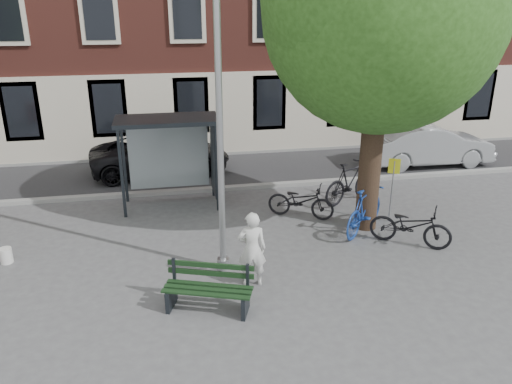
{
  "coord_description": "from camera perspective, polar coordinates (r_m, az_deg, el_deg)",
  "views": [
    {
      "loc": [
        -1.16,
        -9.85,
        5.56
      ],
      "look_at": [
        0.94,
        0.99,
        1.4
      ],
      "focal_mm": 35.0,
      "sensor_mm": 36.0,
      "label": 1
    }
  ],
  "objects": [
    {
      "name": "bus_shelter",
      "position": [
        14.43,
        -8.46,
        5.81
      ],
      "size": [
        2.85,
        1.45,
        2.62
      ],
      "color": "#1E2328",
      "rests_on": "ground"
    },
    {
      "name": "bench",
      "position": [
        9.82,
        -5.46,
        -11.12
      ],
      "size": [
        1.79,
        1.09,
        0.88
      ],
      "rotation": [
        0.0,
        0.0,
        -0.35
      ],
      "color": "#1E2328",
      "rests_on": "ground"
    },
    {
      "name": "tree_right",
      "position": [
        12.36,
        14.7,
        20.29
      ],
      "size": [
        5.76,
        5.6,
        8.2
      ],
      "color": "black",
      "rests_on": "ground"
    },
    {
      "name": "painter",
      "position": [
        10.37,
        -0.48,
        -6.55
      ],
      "size": [
        0.63,
        0.45,
        1.64
      ],
      "primitive_type": "imported",
      "rotation": [
        0.0,
        0.0,
        3.05
      ],
      "color": "silver",
      "rests_on": "ground"
    },
    {
      "name": "bike_b",
      "position": [
        13.13,
        12.31,
        -1.96
      ],
      "size": [
        1.89,
        1.85,
        1.24
      ],
      "primitive_type": "imported",
      "rotation": [
        0.0,
        0.0,
        2.34
      ],
      "color": "navy",
      "rests_on": "ground"
    },
    {
      "name": "curb_far",
      "position": [
        19.67,
        -7.16,
        4.25
      ],
      "size": [
        40.0,
        0.25,
        0.12
      ],
      "primitive_type": "cube",
      "color": "gray",
      "rests_on": "ground"
    },
    {
      "name": "bike_d",
      "position": [
        15.04,
        10.72,
        1.15
      ],
      "size": [
        2.14,
        1.51,
        1.26
      ],
      "primitive_type": "imported",
      "rotation": [
        0.0,
        0.0,
        2.06
      ],
      "color": "black",
      "rests_on": "ground"
    },
    {
      "name": "car_dark",
      "position": [
        17.68,
        -10.85,
        4.18
      ],
      "size": [
        4.91,
        2.58,
        1.32
      ],
      "primitive_type": "imported",
      "rotation": [
        0.0,
        0.0,
        1.66
      ],
      "color": "black",
      "rests_on": "ground"
    },
    {
      "name": "lamppost",
      "position": [
        10.3,
        -4.1,
        4.95
      ],
      "size": [
        0.28,
        0.35,
        6.11
      ],
      "color": "#9EA0A3",
      "rests_on": "ground"
    },
    {
      "name": "notice_sign",
      "position": [
        13.71,
        15.4,
        1.62
      ],
      "size": [
        0.29,
        0.15,
        1.78
      ],
      "rotation": [
        0.0,
        0.0,
        -0.42
      ],
      "color": "#9EA0A3",
      "rests_on": "ground"
    },
    {
      "name": "bike_a",
      "position": [
        13.8,
        5.14,
        -1.0
      ],
      "size": [
        1.94,
        1.46,
        0.98
      ],
      "primitive_type": "imported",
      "rotation": [
        0.0,
        0.0,
        1.07
      ],
      "color": "black",
      "rests_on": "ground"
    },
    {
      "name": "ground",
      "position": [
        11.37,
        -3.75,
        -8.68
      ],
      "size": [
        90.0,
        90.0,
        0.0
      ],
      "primitive_type": "plane",
      "color": "#4C4C4F",
      "rests_on": "ground"
    },
    {
      "name": "car_silver",
      "position": [
        19.37,
        19.08,
        5.15
      ],
      "size": [
        4.63,
        1.68,
        1.52
      ],
      "primitive_type": "imported",
      "rotation": [
        0.0,
        0.0,
        1.55
      ],
      "color": "#94969B",
      "rests_on": "ground"
    },
    {
      "name": "bucket_c",
      "position": [
        12.84,
        -26.67,
        -6.5
      ],
      "size": [
        0.34,
        0.34,
        0.36
      ],
      "primitive_type": "cylinder",
      "rotation": [
        0.0,
        0.0,
        0.25
      ],
      "color": "silver",
      "rests_on": "ground"
    },
    {
      "name": "road",
      "position": [
        17.78,
        -6.68,
        2.3
      ],
      "size": [
        40.0,
        4.0,
        0.01
      ],
      "primitive_type": "cube",
      "color": "#28282B",
      "rests_on": "ground"
    },
    {
      "name": "curb_near",
      "position": [
        15.88,
        -6.09,
        0.26
      ],
      "size": [
        40.0,
        0.25,
        0.12
      ],
      "primitive_type": "cube",
      "color": "gray",
      "rests_on": "ground"
    },
    {
      "name": "bike_c",
      "position": [
        12.74,
        17.24,
        -3.68
      ],
      "size": [
        2.0,
        1.67,
        1.03
      ],
      "primitive_type": "imported",
      "rotation": [
        0.0,
        0.0,
        0.97
      ],
      "color": "black",
      "rests_on": "ground"
    }
  ]
}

